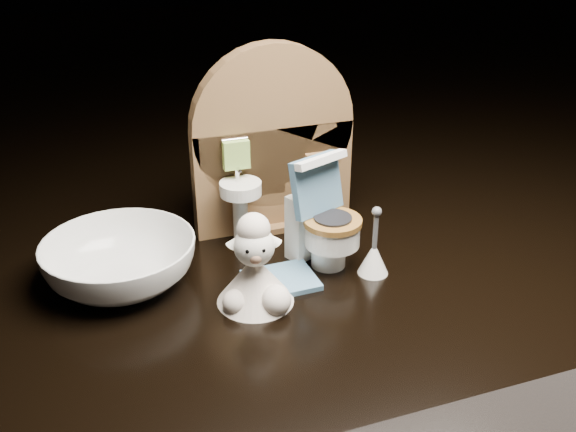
% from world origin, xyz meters
% --- Properties ---
extents(backdrop_panel, '(0.13, 0.05, 0.15)m').
position_xyz_m(backdrop_panel, '(-0.00, 0.06, 0.07)').
color(backdrop_panel, brown).
rests_on(backdrop_panel, ground).
extents(toy_toilet, '(0.05, 0.06, 0.08)m').
position_xyz_m(toy_toilet, '(0.02, -0.00, 0.03)').
color(toy_toilet, white).
rests_on(toy_toilet, ground).
extents(bath_mat, '(0.05, 0.04, 0.00)m').
position_xyz_m(bath_mat, '(-0.02, -0.02, 0.00)').
color(bath_mat, teal).
rests_on(bath_mat, ground).
extents(toilet_brush, '(0.02, 0.02, 0.05)m').
position_xyz_m(toilet_brush, '(0.04, -0.03, 0.01)').
color(toilet_brush, white).
rests_on(toilet_brush, ground).
extents(plush_lamb, '(0.05, 0.05, 0.07)m').
position_xyz_m(plush_lamb, '(-0.05, -0.04, 0.02)').
color(plush_lamb, silver).
rests_on(plush_lamb, ground).
extents(ceramic_bowl, '(0.12, 0.12, 0.03)m').
position_xyz_m(ceramic_bowl, '(-0.13, 0.02, 0.02)').
color(ceramic_bowl, white).
rests_on(ceramic_bowl, ground).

